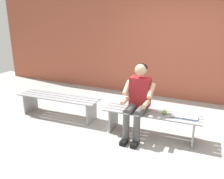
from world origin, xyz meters
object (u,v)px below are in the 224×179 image
Objects in this scene: bench_near at (152,118)px; person_seated at (138,98)px; apple at (165,112)px; bench_far at (59,101)px; book_open at (185,117)px.

person_seated is at bearing 23.94° from bench_near.
apple is (-0.44, -0.09, -0.20)m from person_seated.
bench_far is at bearing 0.00° from bench_near.
bench_near is 0.26m from apple.
book_open is at bearing -172.30° from person_seated.
bench_near is at bearing -2.43° from book_open.
bench_far is 1.73m from person_seated.
apple is (-0.21, 0.01, 0.14)m from bench_near.
apple is at bearing 177.27° from bench_near.
apple is at bearing -0.39° from book_open.
bench_far is at bearing -2.67° from book_open.
person_seated is at bearing 11.52° from apple.
person_seated reaches higher than book_open.
bench_near is at bearing 180.00° from bench_far.
bench_near is at bearing -2.73° from apple.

